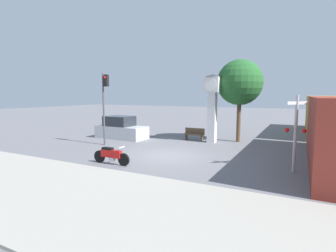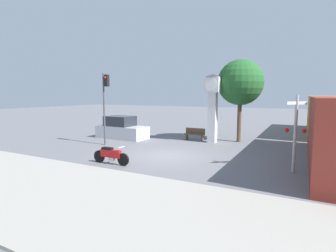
{
  "view_description": "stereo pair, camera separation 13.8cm",
  "coord_description": "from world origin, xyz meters",
  "px_view_note": "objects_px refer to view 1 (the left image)",
  "views": [
    {
      "loc": [
        6.8,
        -13.22,
        3.51
      ],
      "look_at": [
        -0.34,
        0.74,
        1.64
      ],
      "focal_mm": 28.0,
      "sensor_mm": 36.0,
      "label": 1
    },
    {
      "loc": [
        6.92,
        -13.15,
        3.51
      ],
      "look_at": [
        -0.34,
        0.74,
        1.64
      ],
      "focal_mm": 28.0,
      "sensor_mm": 36.0,
      "label": 2
    }
  ],
  "objects_px": {
    "parked_car": "(121,129)",
    "freight_train": "(330,121)",
    "motorcycle": "(111,155)",
    "traffic_light": "(105,97)",
    "bench": "(194,134)",
    "street_tree": "(240,83)",
    "railroad_crossing_signal": "(296,130)",
    "clock_tower": "(212,98)"
  },
  "relations": [
    {
      "from": "freight_train",
      "to": "parked_car",
      "type": "bearing_deg",
      "value": -162.86
    },
    {
      "from": "railroad_crossing_signal",
      "to": "bench",
      "type": "relative_size",
      "value": 2.19
    },
    {
      "from": "railroad_crossing_signal",
      "to": "bench",
      "type": "bearing_deg",
      "value": 140.51
    },
    {
      "from": "clock_tower",
      "to": "freight_train",
      "type": "bearing_deg",
      "value": 21.75
    },
    {
      "from": "bench",
      "to": "clock_tower",
      "type": "bearing_deg",
      "value": -16.19
    },
    {
      "from": "bench",
      "to": "freight_train",
      "type": "bearing_deg",
      "value": 15.78
    },
    {
      "from": "motorcycle",
      "to": "parked_car",
      "type": "distance_m",
      "value": 8.08
    },
    {
      "from": "street_tree",
      "to": "bench",
      "type": "bearing_deg",
      "value": -166.17
    },
    {
      "from": "street_tree",
      "to": "bench",
      "type": "height_order",
      "value": "street_tree"
    },
    {
      "from": "clock_tower",
      "to": "street_tree",
      "type": "xyz_separation_m",
      "value": [
        1.67,
        1.24,
        1.09
      ]
    },
    {
      "from": "parked_car",
      "to": "clock_tower",
      "type": "bearing_deg",
      "value": 14.37
    },
    {
      "from": "motorcycle",
      "to": "clock_tower",
      "type": "distance_m",
      "value": 9.1
    },
    {
      "from": "freight_train",
      "to": "parked_car",
      "type": "distance_m",
      "value": 15.52
    },
    {
      "from": "motorcycle",
      "to": "street_tree",
      "type": "xyz_separation_m",
      "value": [
        4.33,
        9.47,
        3.93
      ]
    },
    {
      "from": "traffic_light",
      "to": "street_tree",
      "type": "xyz_separation_m",
      "value": [
        7.97,
        5.58,
        1.01
      ]
    },
    {
      "from": "traffic_light",
      "to": "street_tree",
      "type": "bearing_deg",
      "value": 34.98
    },
    {
      "from": "motorcycle",
      "to": "clock_tower",
      "type": "bearing_deg",
      "value": 70.88
    },
    {
      "from": "railroad_crossing_signal",
      "to": "street_tree",
      "type": "bearing_deg",
      "value": 120.54
    },
    {
      "from": "traffic_light",
      "to": "bench",
      "type": "height_order",
      "value": "traffic_light"
    },
    {
      "from": "traffic_light",
      "to": "bench",
      "type": "distance_m",
      "value": 7.33
    },
    {
      "from": "street_tree",
      "to": "bench",
      "type": "xyz_separation_m",
      "value": [
        -3.22,
        -0.79,
        -3.9
      ]
    },
    {
      "from": "parked_car",
      "to": "motorcycle",
      "type": "bearing_deg",
      "value": -53.86
    },
    {
      "from": "traffic_light",
      "to": "freight_train",
      "type": "bearing_deg",
      "value": 27.89
    },
    {
      "from": "clock_tower",
      "to": "freight_train",
      "type": "height_order",
      "value": "clock_tower"
    },
    {
      "from": "parked_car",
      "to": "freight_train",
      "type": "bearing_deg",
      "value": 19.58
    },
    {
      "from": "motorcycle",
      "to": "traffic_light",
      "type": "height_order",
      "value": "traffic_light"
    },
    {
      "from": "bench",
      "to": "railroad_crossing_signal",
      "type": "bearing_deg",
      "value": -39.49
    },
    {
      "from": "freight_train",
      "to": "bench",
      "type": "bearing_deg",
      "value": -164.22
    },
    {
      "from": "motorcycle",
      "to": "traffic_light",
      "type": "distance_m",
      "value": 6.08
    },
    {
      "from": "railroad_crossing_signal",
      "to": "parked_car",
      "type": "distance_m",
      "value": 13.42
    },
    {
      "from": "street_tree",
      "to": "bench",
      "type": "distance_m",
      "value": 5.12
    },
    {
      "from": "clock_tower",
      "to": "motorcycle",
      "type": "bearing_deg",
      "value": -107.95
    },
    {
      "from": "motorcycle",
      "to": "freight_train",
      "type": "relative_size",
      "value": 0.09
    },
    {
      "from": "street_tree",
      "to": "parked_car",
      "type": "xyz_separation_m",
      "value": [
        -8.81,
        -2.75,
        -3.64
      ]
    },
    {
      "from": "freight_train",
      "to": "railroad_crossing_signal",
      "type": "distance_m",
      "value": 8.76
    },
    {
      "from": "clock_tower",
      "to": "parked_car",
      "type": "distance_m",
      "value": 7.73
    },
    {
      "from": "motorcycle",
      "to": "traffic_light",
      "type": "relative_size",
      "value": 0.43
    },
    {
      "from": "traffic_light",
      "to": "railroad_crossing_signal",
      "type": "height_order",
      "value": "traffic_light"
    },
    {
      "from": "motorcycle",
      "to": "clock_tower",
      "type": "relative_size",
      "value": 0.43
    },
    {
      "from": "freight_train",
      "to": "motorcycle",
      "type": "bearing_deg",
      "value": -132.46
    },
    {
      "from": "parked_car",
      "to": "traffic_light",
      "type": "bearing_deg",
      "value": -71.0
    },
    {
      "from": "railroad_crossing_signal",
      "to": "street_tree",
      "type": "height_order",
      "value": "street_tree"
    }
  ]
}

